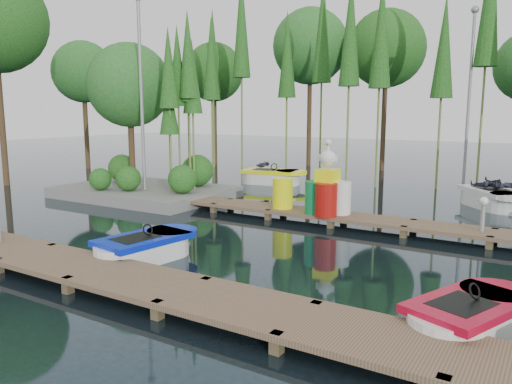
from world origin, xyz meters
The scene contains 14 objects.
ground_plane centered at (0.00, 0.00, 0.00)m, with size 90.00×90.00×0.00m, color #1C2B34.
near_dock centered at (0.00, -4.50, 0.23)m, with size 18.00×1.50×0.50m.
far_dock centered at (1.00, 2.50, 0.23)m, with size 15.00×1.20×0.50m.
island centered at (-6.30, 3.29, 3.18)m, with size 6.20×4.20×6.75m.
tree_screen centered at (-2.04, 10.60, 6.12)m, with size 34.42×18.53×10.31m.
lamp_island centered at (-5.50, 2.50, 4.26)m, with size 0.30×0.30×7.25m.
lamp_rear centered at (4.00, 11.00, 4.26)m, with size 0.30×0.30×7.25m.
boat_blue centered at (-0.27, -2.89, 0.25)m, with size 1.50×2.68×0.85m.
boat_red centered at (6.41, -3.10, 0.24)m, with size 1.92×2.66×0.82m.
boat_yellow_far centered at (-3.63, 8.51, 0.32)m, with size 3.18×1.83×1.50m.
boat_white_far centered at (5.54, 7.60, 0.32)m, with size 2.94×3.15×1.41m.
yellow_barrel centered at (0.22, 2.50, 0.76)m, with size 0.62×0.62×0.92m, color #FCFF0D.
drum_cluster centered at (1.75, 2.34, 0.93)m, with size 1.25×1.14×2.15m.
seagull_post centered at (5.82, 2.50, 0.88)m, with size 0.54×0.29×0.86m.
Camera 1 is at (7.37, -10.64, 3.25)m, focal length 35.00 mm.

